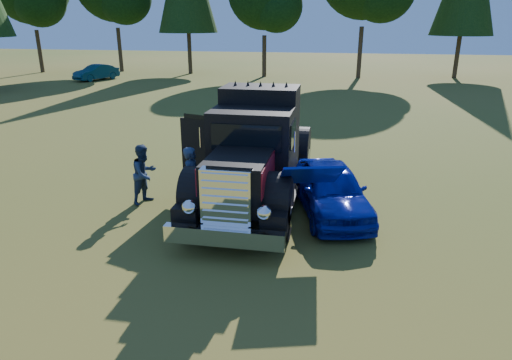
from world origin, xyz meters
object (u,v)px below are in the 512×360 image
at_px(spectator_near, 193,180).
at_px(diamond_t_truck, 254,156).
at_px(hotrod_coupe, 331,189).
at_px(spectator_far, 145,174).
at_px(distant_teal_car, 96,72).

bearing_deg(spectator_near, diamond_t_truck, -49.91).
relative_size(hotrod_coupe, spectator_near, 2.47).
height_order(hotrod_coupe, spectator_far, hotrod_coupe).
relative_size(diamond_t_truck, spectator_near, 4.13).
relative_size(spectator_far, distant_teal_car, 0.44).
xyz_separation_m(hotrod_coupe, distant_teal_car, (-19.67, 23.88, -0.04)).
xyz_separation_m(diamond_t_truck, distant_teal_car, (-17.61, 23.45, -0.67)).
height_order(hotrod_coupe, spectator_near, hotrod_coupe).
distance_m(hotrod_coupe, distant_teal_car, 30.94).
relative_size(diamond_t_truck, hotrod_coupe, 1.67).
bearing_deg(hotrod_coupe, distant_teal_car, 129.48).
distance_m(spectator_far, distant_teal_car, 28.19).
bearing_deg(diamond_t_truck, distant_teal_car, 126.91).
relative_size(diamond_t_truck, distant_teal_car, 1.93).
xyz_separation_m(spectator_far, distant_teal_car, (-14.73, 24.03, -0.20)).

